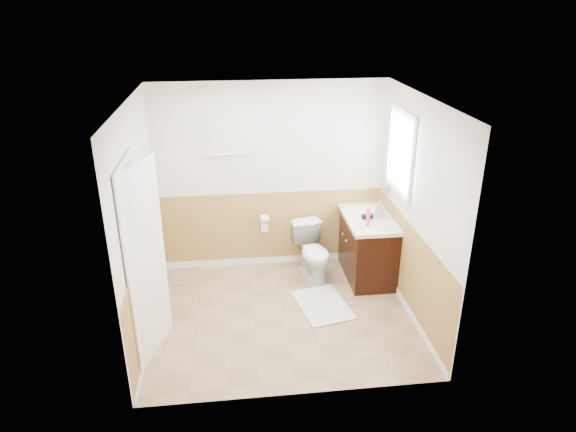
{
  "coord_description": "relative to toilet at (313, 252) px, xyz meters",
  "views": [
    {
      "loc": [
        -0.53,
        -4.98,
        3.42
      ],
      "look_at": [
        0.1,
        0.25,
        1.15
      ],
      "focal_mm": 31.77,
      "sensor_mm": 36.0,
      "label": 1
    }
  ],
  "objects": [
    {
      "name": "door_knob",
      "position": [
        -1.85,
        -0.97,
        0.59
      ],
      "size": [
        0.06,
        0.06,
        0.06
      ],
      "primitive_type": "sphere",
      "color": "silver",
      "rests_on": "door"
    },
    {
      "name": "vanity_knob_right",
      "position": [
        0.41,
        0.09,
        0.19
      ],
      "size": [
        0.03,
        0.03,
        0.03
      ],
      "primitive_type": "sphere",
      "color": "silver",
      "rests_on": "vanity_cabinet"
    },
    {
      "name": "hair_dryer_body",
      "position": [
        0.66,
        -0.11,
        0.53
      ],
      "size": [
        0.14,
        0.07,
        0.07
      ],
      "primitive_type": "cylinder",
      "rotation": [
        0.0,
        1.57,
        0.0
      ],
      "color": "black",
      "rests_on": "countertop"
    },
    {
      "name": "wainscot_left",
      "position": [
        -1.99,
        -0.85,
        0.14
      ],
      "size": [
        0.0,
        2.6,
        2.6
      ],
      "primitive_type": "plane",
      "rotation": [
        1.57,
        0.0,
        1.57
      ],
      "color": "#B78B49",
      "rests_on": "floor"
    },
    {
      "name": "vanity_knob_left",
      "position": [
        0.41,
        -0.11,
        0.19
      ],
      "size": [
        0.03,
        0.03,
        0.03
      ],
      "primitive_type": "sphere",
      "color": "silver",
      "rests_on": "vanity_cabinet"
    },
    {
      "name": "wainscot_front",
      "position": [
        -0.51,
        -2.14,
        0.14
      ],
      "size": [
        3.0,
        0.0,
        3.0
      ],
      "primitive_type": "plane",
      "rotation": [
        -1.57,
        0.0,
        0.0
      ],
      "color": "#B78B49",
      "rests_on": "floor"
    },
    {
      "name": "tp_holder_bar",
      "position": [
        -0.61,
        0.38,
        0.34
      ],
      "size": [
        0.14,
        0.02,
        0.02
      ],
      "primitive_type": "cylinder",
      "rotation": [
        0.0,
        1.57,
        0.0
      ],
      "color": "silver",
      "rests_on": "wall_back"
    },
    {
      "name": "door",
      "position": [
        -1.91,
        -1.3,
        0.66
      ],
      "size": [
        0.29,
        0.78,
        2.04
      ],
      "primitive_type": "cube",
      "rotation": [
        0.0,
        0.0,
        -0.31
      ],
      "color": "white",
      "rests_on": "wall_left"
    },
    {
      "name": "tp_roll",
      "position": [
        -0.61,
        0.38,
        0.34
      ],
      "size": [
        0.1,
        0.11,
        0.11
      ],
      "primitive_type": "cylinder",
      "rotation": [
        0.0,
        1.57,
        0.0
      ],
      "color": "white",
      "rests_on": "tp_holder_bar"
    },
    {
      "name": "soap_dispenser",
      "position": [
        0.83,
        -0.07,
        0.6
      ],
      "size": [
        0.1,
        0.1,
        0.21
      ],
      "primitive_type": "imported",
      "rotation": [
        0.0,
        0.0,
        -0.02
      ],
      "color": "#8F95A1",
      "rests_on": "countertop"
    },
    {
      "name": "lotion_bottle",
      "position": [
        0.61,
        -0.33,
        0.6
      ],
      "size": [
        0.05,
        0.05,
        0.22
      ],
      "primitive_type": "cylinder",
      "color": "#EA3C89",
      "rests_on": "countertop"
    },
    {
      "name": "toilet",
      "position": [
        0.0,
        0.0,
        0.0
      ],
      "size": [
        0.53,
        0.76,
        0.71
      ],
      "primitive_type": "imported",
      "rotation": [
        0.0,
        0.0,
        0.21
      ],
      "color": "white",
      "rests_on": "floor"
    },
    {
      "name": "hair_dryer_handle",
      "position": [
        0.63,
        -0.15,
        0.5
      ],
      "size": [
        0.03,
        0.03,
        0.07
      ],
      "primitive_type": "cylinder",
      "color": "black",
      "rests_on": "countertop"
    },
    {
      "name": "wainscot_back",
      "position": [
        -0.51,
        0.44,
        0.14
      ],
      "size": [
        3.0,
        0.0,
        3.0
      ],
      "primitive_type": "plane",
      "rotation": [
        1.57,
        0.0,
        0.0
      ],
      "color": "#B78B49",
      "rests_on": "floor"
    },
    {
      "name": "ceiling",
      "position": [
        -0.51,
        -0.85,
        2.14
      ],
      "size": [
        3.0,
        3.0,
        0.0
      ],
      "primitive_type": "plane",
      "rotation": [
        3.14,
        0.0,
        0.0
      ],
      "color": "white",
      "rests_on": "floor"
    },
    {
      "name": "bath_mat",
      "position": [
        0.0,
        -0.72,
        -0.35
      ],
      "size": [
        0.71,
        0.9,
        0.02
      ],
      "primitive_type": "cube",
      "rotation": [
        0.0,
        0.0,
        0.21
      ],
      "color": "silver",
      "rests_on": "floor"
    },
    {
      "name": "wall_left",
      "position": [
        -2.01,
        -0.85,
        0.89
      ],
      "size": [
        0.0,
        3.0,
        3.0
      ],
      "primitive_type": "plane",
      "rotation": [
        1.57,
        0.0,
        1.57
      ],
      "color": "silver",
      "rests_on": "floor"
    },
    {
      "name": "window_frame",
      "position": [
        0.96,
        -0.26,
        1.39
      ],
      "size": [
        0.04,
        0.8,
        1.0
      ],
      "primitive_type": "cube",
      "color": "white",
      "rests_on": "wall_right"
    },
    {
      "name": "towel_bar",
      "position": [
        -1.06,
        0.4,
        1.24
      ],
      "size": [
        0.62,
        0.02,
        0.02
      ],
      "primitive_type": "cylinder",
      "rotation": [
        0.0,
        1.57,
        0.0
      ],
      "color": "silver",
      "rests_on": "wall_back"
    },
    {
      "name": "wall_back",
      "position": [
        -0.51,
        0.45,
        0.89
      ],
      "size": [
        3.0,
        0.0,
        3.0
      ],
      "primitive_type": "plane",
      "rotation": [
        1.57,
        0.0,
        0.0
      ],
      "color": "silver",
      "rests_on": "floor"
    },
    {
      "name": "sink_basin",
      "position": [
        0.71,
        0.14,
        0.5
      ],
      "size": [
        0.36,
        0.36,
        0.02
      ],
      "primitive_type": "cylinder",
      "color": "white",
      "rests_on": "countertop"
    },
    {
      "name": "countertop",
      "position": [
        0.7,
        -0.01,
        0.47
      ],
      "size": [
        0.6,
        1.15,
        0.05
      ],
      "primitive_type": "cube",
      "color": "beige",
      "rests_on": "vanity_cabinet"
    },
    {
      "name": "tp_sheet",
      "position": [
        -0.61,
        0.38,
        0.23
      ],
      "size": [
        0.1,
        0.01,
        0.16
      ],
      "primitive_type": "cube",
      "color": "white",
      "rests_on": "tp_roll"
    },
    {
      "name": "wall_right",
      "position": [
        0.99,
        -0.85,
        0.89
      ],
      "size": [
        0.0,
        3.0,
        3.0
      ],
      "primitive_type": "plane",
      "rotation": [
        1.57,
        0.0,
        -1.57
      ],
      "color": "silver",
      "rests_on": "floor"
    },
    {
      "name": "window_glass",
      "position": [
        0.98,
        -0.26,
        1.39
      ],
      "size": [
        0.01,
        0.7,
        0.9
      ],
      "primitive_type": "cube",
      "color": "white",
      "rests_on": "wall_right"
    },
    {
      "name": "wainscot_right",
      "position": [
        0.98,
        -0.85,
        0.14
      ],
      "size": [
        0.0,
        2.6,
        2.6
      ],
      "primitive_type": "plane",
      "rotation": [
        1.57,
        0.0,
        -1.57
      ],
      "color": "#B78B49",
      "rests_on": "floor"
    },
    {
      "name": "mirror_panel",
      "position": [
        0.97,
        0.25,
        1.19
      ],
      "size": [
        0.02,
        0.35,
        0.9
      ],
      "primitive_type": "cube",
      "color": "silver",
      "rests_on": "wall_right"
    },
    {
      "name": "vanity_cabinet",
      "position": [
        0.71,
        -0.01,
        0.04
      ],
      "size": [
        0.55,
        1.1,
        0.8
      ],
      "primitive_type": "cube",
      "color": "black",
      "rests_on": "floor"
    },
    {
      "name": "faucet",
      "position": [
        0.89,
        0.14,
        0.56
      ],
      "size": [
        0.02,
        0.02,
        0.14
      ],
      "primitive_type": "cylinder",
      "color": "#B6B5BC",
      "rests_on": "countertop"
    },
    {
      "name": "door_frame",
      "position": [
        -1.98,
        -1.3,
        0.67
      ],
      "size": [
        0.02,
        0.92,
        2.1
      ],
      "primitive_type": "cube",
      "color": "white",
      "rests_on": "wall_left"
    },
    {
      "name": "wall_front",
      "position": [
        -0.51,
        -2.15,
        0.89
      ],
      "size": [
        3.0,
        0.0,
        3.0
      ],
      "primitive_type": "plane",
      "rotation": [
        -1.57,
        0.0,
        0.0
      ],
      "color": "silver",
      "rests_on": "floor"
    },
    {
      "name": "floor",
      "position": [
        -0.51,
        -0.85,
        -0.36
      ],
      "size": [
        3.0,
        3.0,
        0.0
      ],
      "primitive_type": "plane",
      "color": "#8C7051",
      "rests_on": "ground"
    }
  ]
}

